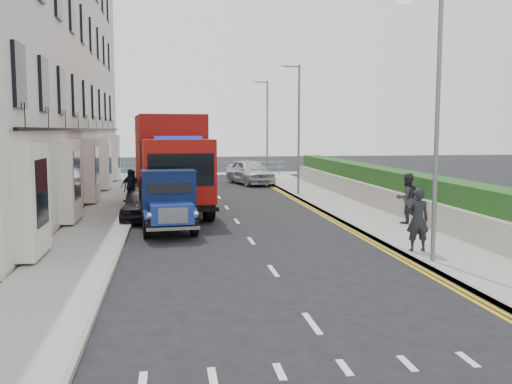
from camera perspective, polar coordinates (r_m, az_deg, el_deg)
name	(u,v)px	position (r m, az deg, el deg)	size (l,w,h in m)	color
ground	(261,254)	(16.58, 0.49, -6.23)	(120.00, 120.00, 0.00)	black
pavement_west	(109,212)	(25.36, -14.50, -1.93)	(2.40, 38.00, 0.12)	gray
pavement_east	(344,207)	(26.42, 8.78, -1.48)	(2.60, 38.00, 0.12)	gray
promenade	(203,174)	(45.19, -5.34, 1.76)	(30.00, 2.50, 0.12)	gray
sea_plane	(189,157)	(76.11, -6.69, 3.51)	(120.00, 120.00, 0.00)	#515D6F
terrace_west	(21,54)	(30.00, -22.43, 12.65)	(6.31, 30.20, 14.25)	silver
garden_east	(384,188)	(26.96, 12.69, 0.38)	(1.45, 28.00, 1.75)	#B2AD9E
seafront_railing	(203,169)	(44.35, -5.29, 2.35)	(13.00, 0.08, 1.11)	#59B2A5
lamp_near	(433,114)	(15.53, 17.28, 7.50)	(1.23, 0.18, 7.00)	slate
lamp_mid	(297,122)	(30.73, 4.09, 7.01)	(1.23, 0.18, 7.00)	slate
lamp_far	(266,124)	(40.55, 0.96, 6.84)	(1.23, 0.18, 7.00)	slate
bedford_lorry	(168,205)	(19.97, -8.75, -1.26)	(2.16, 4.71, 2.17)	black
red_lorry	(171,160)	(25.36, -8.54, 3.16)	(3.42, 8.26, 4.22)	black
parked_car_front	(144,204)	(23.19, -11.11, -1.17)	(1.50, 3.72, 1.27)	black
parked_car_mid	(160,188)	(28.12, -9.56, 0.41)	(1.61, 4.63, 1.53)	#5A7FC0
parked_car_rear	(152,179)	(32.76, -10.40, 1.24)	(2.18, 5.37, 1.56)	#99999D
seafront_car_left	(178,167)	(42.40, -7.78, 2.46)	(2.73, 5.91, 1.64)	black
seafront_car_right	(250,172)	(37.53, -0.61, 2.04)	(1.94, 4.83, 1.65)	silver
pedestrian_east_near	(418,220)	(16.90, 15.86, -2.67)	(0.67, 0.44, 1.82)	black
pedestrian_east_far	(407,198)	(21.82, 14.84, -0.61)	(0.91, 0.71, 1.87)	#2E2B34
pedestrian_west_near	(131,186)	(27.55, -12.40, 0.58)	(0.95, 0.40, 1.62)	black
pedestrian_west_far	(131,186)	(27.91, -12.35, 0.61)	(0.77, 0.50, 1.58)	#3B2B2A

